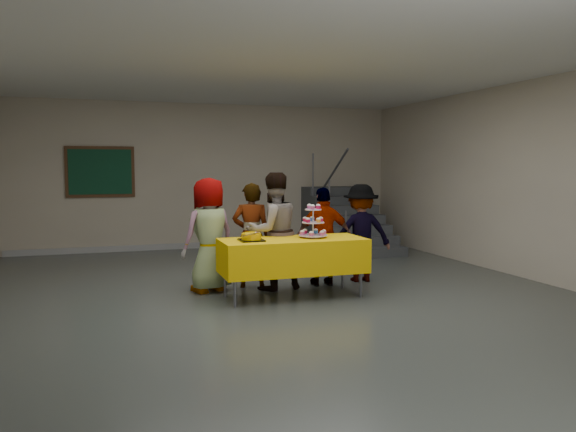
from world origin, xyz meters
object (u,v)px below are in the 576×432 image
object	(u,v)px
staircase	(344,224)
schoolchild_c	(273,231)
bake_table	(293,255)
schoolchild_a	(209,235)
schoolchild_b	(251,235)
cupcake_stand	(313,225)
bear_cake	(251,236)
noticeboard	(100,172)
schoolchild_d	(324,237)
schoolchild_e	(361,233)

from	to	relation	value
staircase	schoolchild_c	bearing A→B (deg)	-127.09
bake_table	schoolchild_c	distance (m)	0.60
schoolchild_a	schoolchild_b	world-z (taller)	schoolchild_a
cupcake_stand	bear_cake	world-z (taller)	cupcake_stand
bake_table	staircase	xyz separation A→B (m)	(2.47, 3.94, -0.07)
staircase	noticeboard	world-z (taller)	noticeboard
schoolchild_a	cupcake_stand	bearing A→B (deg)	131.18
cupcake_stand	schoolchild_c	size ratio (longest dim) A/B	0.27
schoolchild_a	schoolchild_d	bearing A→B (deg)	153.71
bear_cake	noticeboard	size ratio (longest dim) A/B	0.28
bake_table	schoolchild_d	distance (m)	0.88
bear_cake	cupcake_stand	bearing A→B (deg)	4.46
bake_table	schoolchild_e	xyz separation A→B (m)	(1.30, 0.68, 0.17)
bake_table	schoolchild_d	world-z (taller)	schoolchild_d
bear_cake	schoolchild_e	world-z (taller)	schoolchild_e
schoolchild_b	staircase	distance (m)	4.27
bake_table	schoolchild_a	bearing A→B (deg)	144.73
schoolchild_a	bear_cake	bearing A→B (deg)	98.01
bake_table	staircase	world-z (taller)	staircase
schoolchild_d	noticeboard	world-z (taller)	noticeboard
schoolchild_c	staircase	xyz separation A→B (m)	(2.58, 3.41, -0.32)
noticeboard	cupcake_stand	bearing A→B (deg)	-60.64
bake_table	schoolchild_c	xyz separation A→B (m)	(-0.11, 0.53, 0.26)
schoolchild_d	schoolchild_e	distance (m)	0.65
schoolchild_a	schoolchild_c	bearing A→B (deg)	148.00
cupcake_stand	schoolchild_d	world-z (taller)	schoolchild_d
schoolchild_c	schoolchild_d	distance (m)	0.77
bake_table	schoolchild_e	distance (m)	1.47
bake_table	bear_cake	world-z (taller)	bear_cake
schoolchild_a	schoolchild_c	distance (m)	0.88
schoolchild_e	schoolchild_b	bearing A→B (deg)	5.41
cupcake_stand	schoolchild_a	distance (m)	1.43
staircase	schoolchild_d	bearing A→B (deg)	-118.17
bear_cake	noticeboard	bearing A→B (deg)	110.61
schoolchild_d	staircase	bearing A→B (deg)	-112.81
schoolchild_a	bake_table	bearing A→B (deg)	123.02
noticeboard	schoolchild_d	bearing A→B (deg)	-54.33
staircase	schoolchild_a	bearing A→B (deg)	-136.61
schoolchild_b	schoolchild_e	world-z (taller)	schoolchild_b
cupcake_stand	schoolchild_b	xyz separation A→B (m)	(-0.65, 0.72, -0.20)
schoolchild_a	noticeboard	world-z (taller)	noticeboard
schoolchild_a	schoolchild_d	xyz separation A→B (m)	(1.63, -0.13, -0.07)
schoolchild_b	schoolchild_e	size ratio (longest dim) A/B	1.02
schoolchild_d	schoolchild_c	bearing A→B (deg)	7.32
cupcake_stand	schoolchild_e	distance (m)	1.21
noticeboard	bake_table	bearing A→B (deg)	-63.61
cupcake_stand	schoolchild_e	world-z (taller)	schoolchild_e
bear_cake	schoolchild_e	distance (m)	1.99
bake_table	noticeboard	xyz separation A→B (m)	(-2.37, 4.78, 1.04)
schoolchild_a	schoolchild_b	distance (m)	0.62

